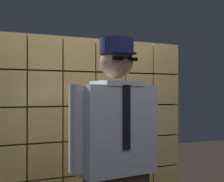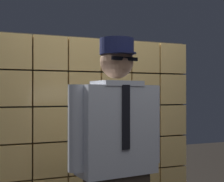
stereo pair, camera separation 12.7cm
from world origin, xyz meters
TOP-DOWN VIEW (x-y plane):
  - glass_block_wall at (0.00, 1.31)m, footprint 1.95×0.10m
  - standing_person at (-0.22, 0.37)m, footprint 0.71×0.32m

SIDE VIEW (x-z plane):
  - standing_person at x=-0.22m, z-range 0.04..1.80m
  - glass_block_wall at x=0.00m, z-range -0.02..1.93m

